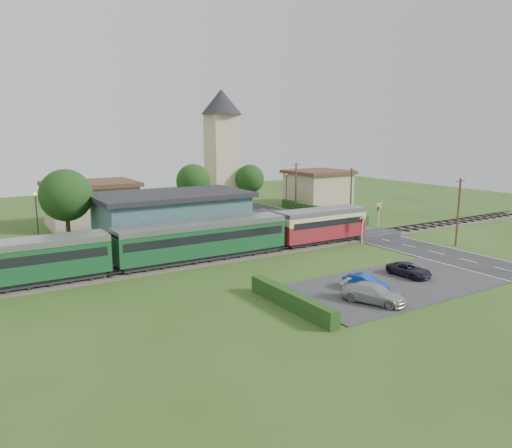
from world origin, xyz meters
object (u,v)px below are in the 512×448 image
house_west (91,204)px  pedestrian_near (251,234)px  equipment_hut (113,246)px  car_on_road (323,218)px  train (170,243)px  church_tower (222,141)px  crossing_signal_far (379,212)px  crossing_signal_near (363,224)px  house_east (318,187)px  car_park_blue (365,282)px  pedestrian_far (151,244)px  car_park_dark (409,270)px  station_building (172,217)px  car_park_silver (374,293)px

house_west → pedestrian_near: bearing=-61.6°
equipment_hut → car_on_road: 29.11m
train → church_tower: size_ratio=2.45×
train → crossing_signal_far: 27.67m
crossing_signal_near → crossing_signal_far: (7.20, 4.80, 0.00)m
church_tower → house_west: size_ratio=1.63×
house_east → crossing_signal_near: size_ratio=2.69×
crossing_signal_far → car_park_blue: (-17.69, -16.19, -1.51)m
house_east → car_park_blue: (-24.09, -35.79, -2.16)m
crossing_signal_near → car_park_blue: (-10.49, -11.39, -1.51)m
train → car_park_blue: train is taller
crossing_signal_far → pedestrian_far: size_ratio=1.82×
crossing_signal_near → crossing_signal_far: same height
equipment_hut → car_on_road: equipment_hut is taller
equipment_hut → crossing_signal_near: crossing_signal_near is taller
house_west → car_on_road: (25.49, -13.90, -2.08)m
car_on_road → car_park_dark: bearing=158.8°
station_building → pedestrian_far: 7.05m
pedestrian_near → car_park_dark: bearing=100.8°
pedestrian_near → pedestrian_far: size_ratio=1.02×
house_east → crossing_signal_near: bearing=-119.1°
crossing_signal_far → car_park_blue: bearing=-137.5°
pedestrian_near → car_park_blue: bearing=81.6°
car_on_road → pedestrian_far: size_ratio=2.17×
car_park_silver → house_west: bearing=78.0°
car_park_silver → train: bearing=91.9°
church_tower → car_park_silver: 44.50m
station_building → equipment_hut: bearing=-144.1°
car_park_blue → house_east: bearing=38.2°
car_park_silver → pedestrian_far: 21.66m
equipment_hut → car_park_dark: size_ratio=0.68×
train → pedestrian_near: train is taller
house_west → crossing_signal_near: bearing=-49.9°
train → house_east: 40.47m
car_park_dark → pedestrian_near: bearing=106.0°
crossing_signal_near → pedestrian_far: (-20.78, 6.04, -0.79)m
crossing_signal_far → house_west: bearing=144.2°
house_east → crossing_signal_far: size_ratio=2.69×
equipment_hut → pedestrian_far: bearing=6.8°
car_on_road → car_park_dark: size_ratio=1.03×
house_west → car_on_road: house_west is taller
house_east → church_tower: bearing=165.1°
train → crossing_signal_far: size_ratio=13.18×
train → crossing_signal_far: (27.56, 2.39, -0.04)m
pedestrian_near → house_east: bearing=-149.6°
crossing_signal_far → pedestrian_near: (-17.66, 0.35, -0.77)m
church_tower → pedestrian_far: church_tower is taller
equipment_hut → house_east: bearing=26.3°
station_building → house_west: 14.87m
train → car_park_blue: 17.04m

